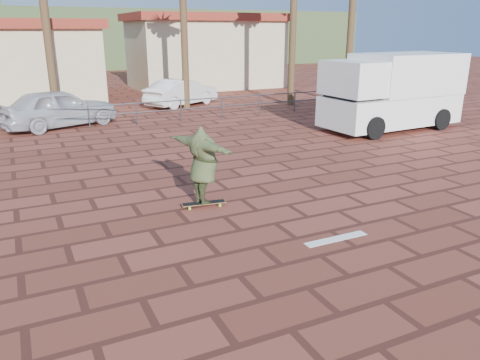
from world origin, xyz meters
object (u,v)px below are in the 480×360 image
(longboard, at_px, (204,203))
(car_white, at_px, (182,92))
(skateboarder, at_px, (203,165))
(campervan, at_px, (393,90))
(car_silver, at_px, (59,108))

(longboard, height_order, car_white, car_white)
(car_white, bearing_deg, skateboarder, 135.32)
(skateboarder, bearing_deg, car_white, -32.98)
(skateboarder, relative_size, campervan, 0.37)
(campervan, bearing_deg, skateboarder, -156.96)
(longboard, bearing_deg, skateboarder, 144.06)
(campervan, relative_size, car_white, 1.38)
(longboard, bearing_deg, car_white, 81.93)
(skateboarder, bearing_deg, longboard, -150.85)
(skateboarder, distance_m, car_silver, 11.58)
(campervan, distance_m, car_white, 11.31)
(car_silver, bearing_deg, longboard, 170.31)
(skateboarder, relative_size, car_silver, 0.47)
(car_silver, height_order, car_white, car_silver)
(car_silver, bearing_deg, campervan, -136.92)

